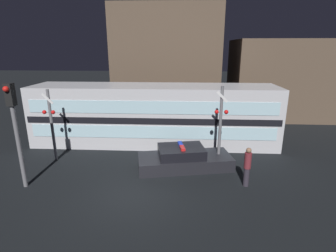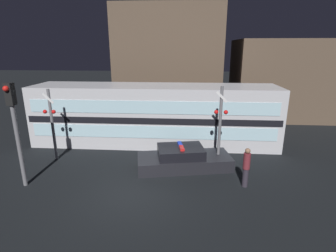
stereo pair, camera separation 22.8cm
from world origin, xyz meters
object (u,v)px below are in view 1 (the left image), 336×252
object	(u,v)px
traffic_light_corner	(15,125)
train	(154,115)
pedestrian	(247,167)
crossing_signal_near	(220,124)
police_car	(184,159)

from	to	relation	value
traffic_light_corner	train	bearing A→B (deg)	49.21
pedestrian	traffic_light_corner	xyz separation A→B (m)	(-9.69, -0.61, 1.91)
train	traffic_light_corner	size ratio (longest dim) A/B	3.30
pedestrian	crossing_signal_near	size ratio (longest dim) A/B	0.44
pedestrian	traffic_light_corner	distance (m)	9.89
pedestrian	police_car	bearing A→B (deg)	148.17
train	crossing_signal_near	distance (m)	4.88
train	pedestrian	bearing A→B (deg)	-49.04
police_car	crossing_signal_near	bearing A→B (deg)	0.59
police_car	traffic_light_corner	world-z (taller)	traffic_light_corner
train	crossing_signal_near	size ratio (longest dim) A/B	3.64
train	traffic_light_corner	world-z (taller)	traffic_light_corner
police_car	traffic_light_corner	xyz separation A→B (m)	(-6.95, -2.31, 2.38)
police_car	pedestrian	xyz separation A→B (m)	(2.73, -1.70, 0.47)
pedestrian	crossing_signal_near	bearing A→B (deg)	114.86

